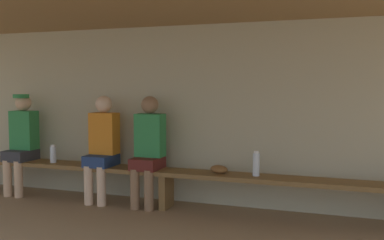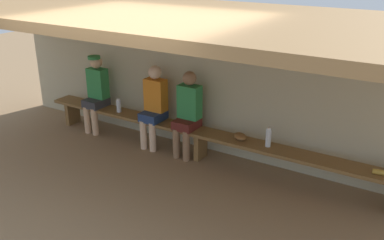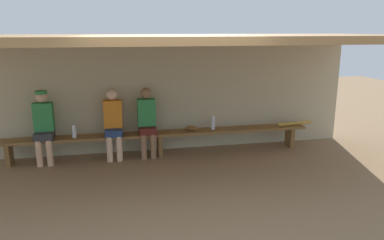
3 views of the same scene
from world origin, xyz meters
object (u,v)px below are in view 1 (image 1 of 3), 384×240
object	(u,v)px
bench	(166,176)
baseball_glove_worn	(219,169)
player_middle	(22,139)
player_rightmost	(102,144)
player_in_white	(148,146)
water_bottle_green	(53,154)
water_bottle_clear	(256,164)

from	to	relation	value
bench	baseball_glove_worn	distance (m)	0.66
player_middle	bench	bearing A→B (deg)	-0.10
bench	player_rightmost	xyz separation A→B (m)	(-0.87, 0.00, 0.34)
player_in_white	player_rightmost	distance (m)	0.63
bench	player_in_white	xyz separation A→B (m)	(-0.24, 0.00, 0.34)
player_middle	water_bottle_green	world-z (taller)	player_middle
player_in_white	player_rightmost	world-z (taller)	same
bench	water_bottle_clear	xyz separation A→B (m)	(1.08, 0.01, 0.21)
player_rightmost	water_bottle_green	size ratio (longest dim) A/B	5.75
player_in_white	baseball_glove_worn	xyz separation A→B (m)	(0.88, 0.02, -0.22)
player_rightmost	baseball_glove_worn	world-z (taller)	player_rightmost
player_rightmost	water_bottle_green	xyz separation A→B (m)	(-0.71, -0.03, -0.16)
bench	water_bottle_green	world-z (taller)	water_bottle_green
baseball_glove_worn	bench	bearing A→B (deg)	-141.46
water_bottle_green	baseball_glove_worn	xyz separation A→B (m)	(2.23, 0.05, -0.07)
player_middle	player_in_white	bearing A→B (deg)	-0.01
player_middle	player_in_white	distance (m)	1.87
player_rightmost	water_bottle_green	distance (m)	0.73
player_middle	water_bottle_clear	distance (m)	3.19
bench	water_bottle_clear	distance (m)	1.10
player_rightmost	baseball_glove_worn	size ratio (longest dim) A/B	5.56
player_in_white	player_rightmost	size ratio (longest dim) A/B	1.00
player_rightmost	water_bottle_green	bearing A→B (deg)	-177.69
water_bottle_green	player_rightmost	bearing A→B (deg)	2.31
bench	water_bottle_clear	size ratio (longest dim) A/B	21.56
bench	player_middle	bearing A→B (deg)	179.90
bench	baseball_glove_worn	bearing A→B (deg)	2.03
bench	water_bottle_clear	bearing A→B (deg)	0.55
bench	player_rightmost	bearing A→B (deg)	179.80
bench	player_in_white	bearing A→B (deg)	179.26
player_in_white	baseball_glove_worn	bearing A→B (deg)	1.29
water_bottle_green	baseball_glove_worn	bearing A→B (deg)	1.25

